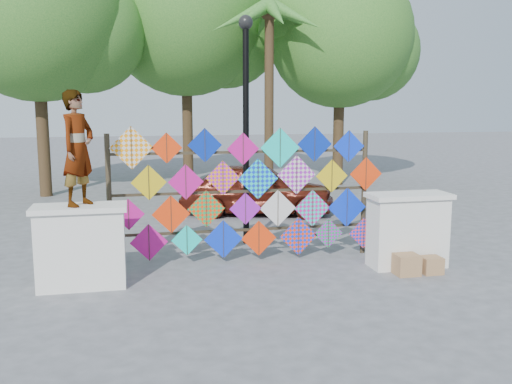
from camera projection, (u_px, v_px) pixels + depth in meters
ground at (252, 272)px, 9.53m from camera, size 80.00×80.00×0.00m
parapet_left at (81, 246)px, 8.67m from camera, size 1.40×0.65×1.28m
parapet_right at (408, 230)px, 9.80m from camera, size 1.40×0.65×1.28m
kite_rack at (249, 194)px, 10.07m from camera, size 4.94×0.24×2.43m
tree_west at (40, 13)px, 16.49m from camera, size 5.85×5.20×8.01m
tree_mid at (189, 14)px, 19.30m from camera, size 6.30×5.60×8.61m
tree_east at (343, 36)px, 19.01m from camera, size 5.40×4.80×7.42m
palm_tree at (269, 30)px, 16.94m from camera, size 3.62×3.62×5.83m
vendor_woman at (78, 148)px, 8.44m from camera, size 0.69×0.75×1.72m
sedan at (257, 188)px, 14.43m from camera, size 4.11×2.51×1.31m
lamppost at (246, 109)px, 11.10m from camera, size 0.28×0.28×4.46m
cardboard_box_near at (407, 265)px, 9.38m from camera, size 0.38×0.34×0.34m
cardboard_box_far at (431, 265)px, 9.46m from camera, size 0.33×0.31×0.28m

